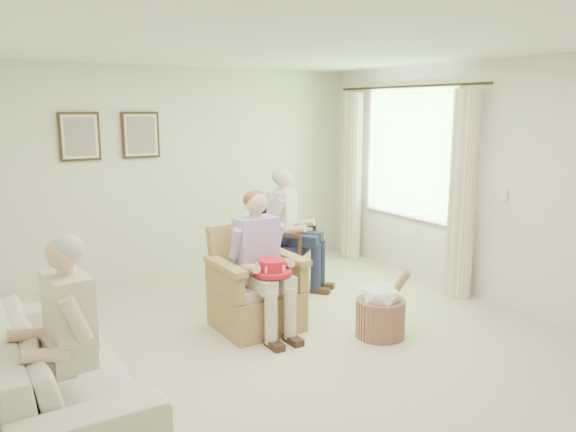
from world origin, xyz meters
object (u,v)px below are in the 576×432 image
(wood_armchair, at_px, (281,239))
(person_wicker, at_px, (261,253))
(person_sofa, at_px, (65,327))
(red_hat, at_px, (272,269))
(hatbox, at_px, (381,309))
(wicker_armchair, at_px, (255,296))
(sofa, at_px, (59,366))
(person_dark, at_px, (288,220))

(wood_armchair, bearing_deg, person_wicker, -167.58)
(person_sofa, bearing_deg, wood_armchair, 121.14)
(wood_armchair, relative_size, person_wicker, 0.77)
(wood_armchair, distance_m, person_sofa, 3.44)
(red_hat, bearing_deg, hatbox, -28.79)
(wood_armchair, xyz_separation_m, hatbox, (-0.02, -1.83, -0.29))
(person_wicker, distance_m, person_sofa, 2.08)
(red_hat, bearing_deg, wicker_armchair, 90.34)
(wood_armchair, xyz_separation_m, sofa, (-2.79, -1.62, -0.23))
(wood_armchair, bearing_deg, wicker_armchair, -171.00)
(hatbox, bearing_deg, person_sofa, -176.55)
(wood_armchair, distance_m, hatbox, 1.86)
(wicker_armchair, height_order, red_hat, wicker_armchair)
(red_hat, bearing_deg, person_wicker, 90.55)
(person_dark, xyz_separation_m, person_sofa, (-2.79, -1.83, -0.08))
(wicker_armchair, relative_size, person_wicker, 0.74)
(wicker_armchair, relative_size, person_dark, 0.70)
(person_wicker, distance_m, hatbox, 1.23)
(wood_armchair, bearing_deg, person_sofa, 176.30)
(wicker_armchair, distance_m, sofa, 1.99)
(person_sofa, height_order, red_hat, person_sofa)
(sofa, relative_size, person_wicker, 1.68)
(wood_armchair, bearing_deg, red_hat, -162.95)
(red_hat, bearing_deg, person_sofa, -161.04)
(person_wicker, bearing_deg, red_hat, -89.89)
(wood_armchair, height_order, person_wicker, person_wicker)
(wood_armchair, bearing_deg, sofa, 170.81)
(person_wicker, bearing_deg, person_dark, 46.75)
(sofa, relative_size, red_hat, 6.26)
(person_wicker, xyz_separation_m, red_hat, (0.00, -0.21, -0.10))
(person_dark, bearing_deg, red_hat, -166.55)
(person_wicker, height_order, person_sofa, person_wicker)
(wicker_armchair, distance_m, person_dark, 1.33)
(person_dark, xyz_separation_m, hatbox, (-0.02, -1.66, -0.56))
(sofa, bearing_deg, wicker_armchair, -72.15)
(sofa, relative_size, person_sofa, 1.71)
(person_sofa, bearing_deg, red_hat, 104.52)
(wicker_armchair, relative_size, person_sofa, 0.76)
(hatbox, bearing_deg, wood_armchair, 89.47)
(wood_armchair, bearing_deg, hatbox, -129.80)
(person_wicker, height_order, red_hat, person_wicker)
(person_wicker, bearing_deg, wood_armchair, 51.25)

